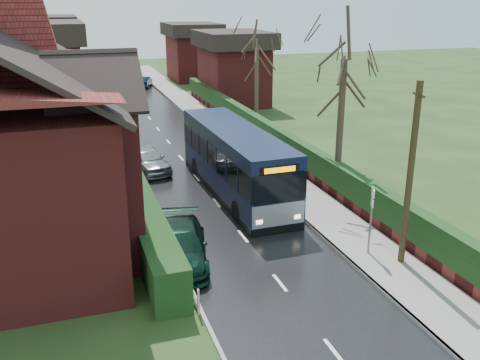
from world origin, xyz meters
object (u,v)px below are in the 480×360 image
object	(u,v)px
bus_stop_sign	(371,212)
telegraph_pole	(410,177)
brick_house	(6,135)
bus	(236,162)
car_green	(181,246)
car_silver	(147,159)

from	to	relation	value
bus_stop_sign	telegraph_pole	distance (m)	2.05
telegraph_pole	bus_stop_sign	bearing A→B (deg)	142.70
telegraph_pole	brick_house	bearing A→B (deg)	166.34
bus	car_green	xyz separation A→B (m)	(-4.23, -6.51, -0.96)
brick_house	bus	bearing A→B (deg)	13.14
bus	bus_stop_sign	size ratio (longest dim) A/B	3.92
brick_house	bus	world-z (taller)	brick_house
car_silver	car_green	world-z (taller)	car_silver
car_green	telegraph_pole	size ratio (longest dim) A/B	0.68
bus_stop_sign	brick_house	bearing A→B (deg)	179.16
car_green	bus_stop_sign	distance (m)	7.21
car_green	brick_house	bearing A→B (deg)	155.39
brick_house	car_silver	world-z (taller)	brick_house
telegraph_pole	bus	bearing A→B (deg)	123.88
brick_house	car_green	size ratio (longest dim) A/B	3.13
telegraph_pole	car_silver	bearing A→B (deg)	130.16
brick_house	bus_stop_sign	distance (m)	14.27
bus	telegraph_pole	xyz separation A→B (m)	(3.47, -9.24, 1.81)
car_green	telegraph_pole	bearing A→B (deg)	-8.64
car_silver	bus_stop_sign	distance (m)	14.63
car_silver	telegraph_pole	xyz separation A→B (m)	(7.14, -14.11, 2.74)
bus_stop_sign	car_green	bearing A→B (deg)	-170.20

